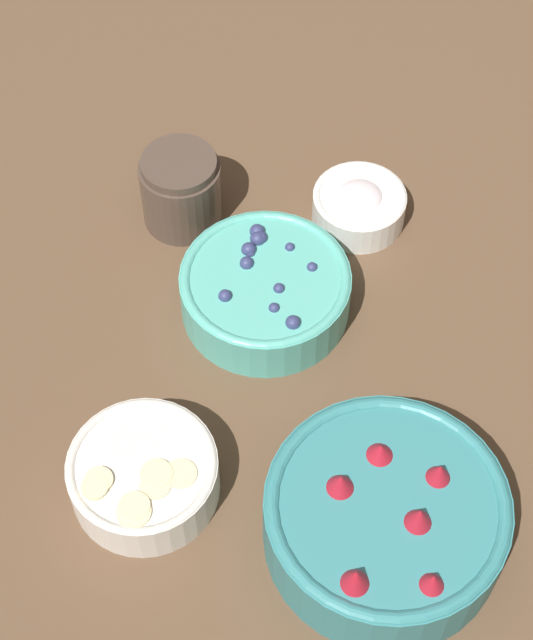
% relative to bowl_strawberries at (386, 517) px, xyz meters
% --- Properties ---
extents(ground_plane, '(4.00, 4.00, 0.00)m').
position_rel_bowl_strawberries_xyz_m(ground_plane, '(-0.20, -0.07, -0.04)').
color(ground_plane, brown).
extents(bowl_strawberries, '(0.22, 0.22, 0.09)m').
position_rel_bowl_strawberries_xyz_m(bowl_strawberries, '(0.00, 0.00, 0.00)').
color(bowl_strawberries, teal).
rests_on(bowl_strawberries, ground_plane).
extents(bowl_blueberries, '(0.18, 0.18, 0.06)m').
position_rel_bowl_strawberries_xyz_m(bowl_blueberries, '(-0.26, -0.10, -0.01)').
color(bowl_blueberries, '#56B7A8').
rests_on(bowl_blueberries, ground_plane).
extents(bowl_bananas, '(0.14, 0.14, 0.05)m').
position_rel_bowl_strawberries_xyz_m(bowl_bananas, '(-0.05, -0.22, -0.01)').
color(bowl_bananas, silver).
rests_on(bowl_bananas, ground_plane).
extents(bowl_cream, '(0.10, 0.10, 0.05)m').
position_rel_bowl_strawberries_xyz_m(bowl_cream, '(-0.38, 0.00, -0.02)').
color(bowl_cream, white).
rests_on(bowl_cream, ground_plane).
extents(jar_chocolate, '(0.09, 0.09, 0.09)m').
position_rel_bowl_strawberries_xyz_m(jar_chocolate, '(-0.38, -0.19, -0.00)').
color(jar_chocolate, '#4C3D33').
rests_on(jar_chocolate, ground_plane).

